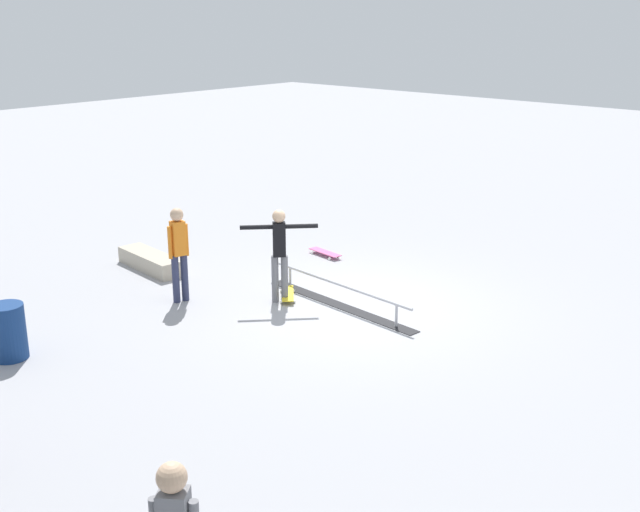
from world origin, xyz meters
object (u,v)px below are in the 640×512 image
object	(u,v)px
skate_ledge	(151,261)
loose_skateboard_pink	(325,252)
grind_rail	(340,296)
skater_main	(279,249)
skateboard_main	(288,294)
bystander_orange_shirt	(179,249)
trash_bin	(8,332)

from	to	relation	value
skate_ledge	loose_skateboard_pink	bearing A→B (deg)	-124.16
grind_rail	loose_skateboard_pink	size ratio (longest dim) A/B	4.08
grind_rail	skater_main	world-z (taller)	skater_main
skate_ledge	skateboard_main	size ratio (longest dim) A/B	2.34
skater_main	loose_skateboard_pink	distance (m)	2.86
skate_ledge	skater_main	bearing A→B (deg)	-172.73
grind_rail	loose_skateboard_pink	world-z (taller)	grind_rail
skate_ledge	grind_rail	bearing A→B (deg)	-167.14
skateboard_main	loose_skateboard_pink	distance (m)	2.52
bystander_orange_shirt	trash_bin	size ratio (longest dim) A/B	2.02
skate_ledge	bystander_orange_shirt	bearing A→B (deg)	158.22
loose_skateboard_pink	skateboard_main	bearing A→B (deg)	-55.50
skate_ledge	bystander_orange_shirt	xyz separation A→B (m)	(-1.82, 0.73, 0.77)
loose_skateboard_pink	trash_bin	xyz separation A→B (m)	(0.12, 6.70, 0.33)
skater_main	grind_rail	bearing A→B (deg)	162.70
grind_rail	skate_ledge	distance (m)	4.10
bystander_orange_shirt	skateboard_main	bearing A→B (deg)	-29.83
grind_rail	skateboard_main	distance (m)	0.98
bystander_orange_shirt	skate_ledge	bearing A→B (deg)	81.58
skater_main	trash_bin	size ratio (longest dim) A/B	1.99
skater_main	trash_bin	bearing A→B (deg)	26.14
skate_ledge	trash_bin	size ratio (longest dim) A/B	2.05
grind_rail	bystander_orange_shirt	distance (m)	2.83
loose_skateboard_pink	skate_ledge	bearing A→B (deg)	-116.22
skate_ledge	skater_main	size ratio (longest dim) A/B	1.03
grind_rail	bystander_orange_shirt	size ratio (longest dim) A/B	2.04
bystander_orange_shirt	loose_skateboard_pink	size ratio (longest dim) A/B	2.01
skate_ledge	skateboard_main	distance (m)	3.13
skate_ledge	trash_bin	xyz separation A→B (m)	(-1.83, 3.83, 0.25)
skate_ledge	trash_bin	bearing A→B (deg)	115.49
skater_main	skateboard_main	world-z (taller)	skater_main
loose_skateboard_pink	trash_bin	world-z (taller)	trash_bin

